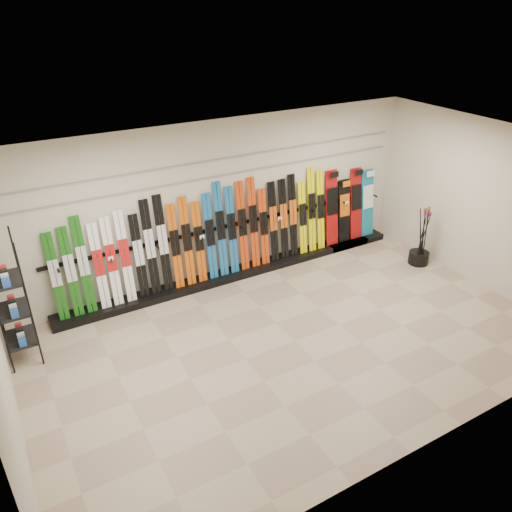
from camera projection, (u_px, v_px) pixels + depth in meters
floor at (295, 341)px, 7.90m from camera, size 8.00×8.00×0.00m
back_wall at (222, 202)px, 9.11m from camera, size 8.00×0.00×8.00m
right_wall at (484, 205)px, 8.94m from camera, size 0.00×5.00×5.00m
ceiling at (303, 156)px, 6.49m from camera, size 8.00×8.00×0.00m
ski_rack_base at (240, 272)px, 9.72m from camera, size 8.00×0.40×0.12m
skis at (206, 238)px, 9.07m from camera, size 5.38×0.27×1.79m
snowboards at (350, 206)px, 10.58m from camera, size 1.26×0.24×1.59m
accessory_rack at (11, 301)px, 7.09m from camera, size 0.40×0.60×2.01m
pole_bin at (418, 258)px, 10.10m from camera, size 0.40×0.40×0.25m
ski_poles at (423, 237)px, 9.84m from camera, size 0.29×0.26×1.18m
slatwall_rail_0 at (222, 176)px, 8.86m from camera, size 7.60×0.02×0.03m
slatwall_rail_1 at (221, 159)px, 8.72m from camera, size 7.60×0.02×0.03m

